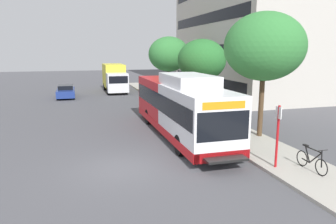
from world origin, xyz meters
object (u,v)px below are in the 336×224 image
(transit_bus, at_px, (180,106))
(bus_stop_sign_pole, at_px, (278,132))
(bicycle_parked, at_px, (312,161))
(street_tree_far_block, at_px, (169,54))
(box_truck_background, at_px, (114,77))
(street_tree_near_stop, at_px, (264,47))
(street_tree_mid_block, at_px, (202,60))
(parked_car_far_lane, at_px, (66,91))

(transit_bus, bearing_deg, bus_stop_sign_pole, -72.00)
(bicycle_parked, xyz_separation_m, street_tree_far_block, (0.53, 22.22, 3.94))
(box_truck_background, bearing_deg, street_tree_near_stop, -76.66)
(box_truck_background, bearing_deg, street_tree_mid_block, -69.01)
(bicycle_parked, relative_size, parked_car_far_lane, 0.39)
(bus_stop_sign_pole, xyz_separation_m, bicycle_parked, (1.13, -0.76, -1.09))
(street_tree_near_stop, bearing_deg, transit_bus, 155.18)
(transit_bus, distance_m, box_truck_background, 21.06)
(street_tree_near_stop, relative_size, street_tree_mid_block, 1.20)
(street_tree_near_stop, distance_m, box_truck_background, 23.81)
(street_tree_near_stop, height_order, box_truck_background, street_tree_near_stop)
(street_tree_near_stop, bearing_deg, street_tree_far_block, 91.38)
(bus_stop_sign_pole, distance_m, street_tree_far_block, 21.72)
(street_tree_mid_block, height_order, box_truck_background, street_tree_mid_block)
(street_tree_far_block, height_order, box_truck_background, street_tree_far_block)
(street_tree_mid_block, bearing_deg, box_truck_background, 110.99)
(transit_bus, height_order, parked_car_far_lane, transit_bus)
(bus_stop_sign_pole, height_order, street_tree_near_stop, street_tree_near_stop)
(bus_stop_sign_pole, relative_size, parked_car_far_lane, 0.58)
(street_tree_mid_block, distance_m, street_tree_far_block, 8.17)
(transit_bus, xyz_separation_m, box_truck_background, (-1.29, 21.02, 0.04))
(street_tree_near_stop, distance_m, street_tree_far_block, 16.97)
(bicycle_parked, distance_m, parked_car_far_lane, 26.73)
(street_tree_mid_block, bearing_deg, bicycle_parked, -93.74)
(street_tree_far_block, relative_size, box_truck_background, 0.88)
(box_truck_background, bearing_deg, bus_stop_sign_pole, -82.98)
(parked_car_far_lane, bearing_deg, bicycle_parked, -67.96)
(transit_bus, height_order, box_truck_background, transit_bus)
(street_tree_far_block, xyz_separation_m, box_truck_background, (-5.03, 5.98, -2.76))
(street_tree_near_stop, bearing_deg, box_truck_background, 103.34)
(bus_stop_sign_pole, height_order, bicycle_parked, bus_stop_sign_pole)
(transit_bus, distance_m, parked_car_far_lane, 18.90)
(street_tree_mid_block, bearing_deg, parked_car_far_lane, 135.63)
(street_tree_mid_block, height_order, street_tree_far_block, street_tree_far_block)
(bus_stop_sign_pole, bearing_deg, street_tree_far_block, 85.60)
(parked_car_far_lane, distance_m, box_truck_background, 6.59)
(bus_stop_sign_pole, xyz_separation_m, street_tree_near_stop, (2.06, 4.51, 3.44))
(street_tree_mid_block, bearing_deg, street_tree_near_stop, -89.90)
(street_tree_mid_block, xyz_separation_m, parked_car_far_lane, (-10.95, 10.71, -3.48))
(bus_stop_sign_pole, height_order, street_tree_far_block, street_tree_far_block)
(parked_car_far_lane, relative_size, box_truck_background, 0.64)
(street_tree_far_block, bearing_deg, bicycle_parked, -91.35)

